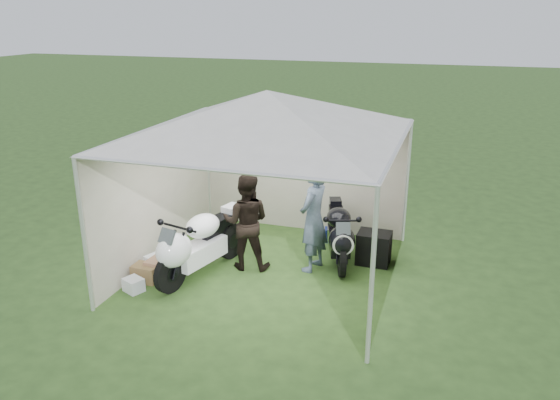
# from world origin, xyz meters

# --- Properties ---
(ground) EXTENTS (80.00, 80.00, 0.00)m
(ground) POSITION_xyz_m (0.00, 0.00, 0.00)
(ground) COLOR #29451B
(ground) RESTS_ON ground
(canopy_tent) EXTENTS (5.66, 5.66, 3.00)m
(canopy_tent) POSITION_xyz_m (-0.00, 0.03, 2.58)
(canopy_tent) COLOR silver
(canopy_tent) RESTS_ON ground
(motorcycle_white) EXTENTS (0.83, 2.09, 1.05)m
(motorcycle_white) POSITION_xyz_m (-1.03, -0.53, 0.58)
(motorcycle_white) COLOR black
(motorcycle_white) RESTS_ON ground
(motorcycle_black) EXTENTS (0.83, 1.85, 0.94)m
(motorcycle_black) POSITION_xyz_m (1.03, 0.74, 0.52)
(motorcycle_black) COLOR black
(motorcycle_black) RESTS_ON ground
(paddock_stand) EXTENTS (0.39, 0.31, 0.26)m
(paddock_stand) POSITION_xyz_m (0.77, 1.57, 0.13)
(paddock_stand) COLOR #1F30B0
(paddock_stand) RESTS_ON ground
(person_dark_jacket) EXTENTS (0.90, 0.76, 1.64)m
(person_dark_jacket) POSITION_xyz_m (-0.39, 0.04, 0.82)
(person_dark_jacket) COLOR black
(person_dark_jacket) RESTS_ON ground
(person_blue_jacket) EXTENTS (0.57, 0.74, 1.81)m
(person_blue_jacket) POSITION_xyz_m (0.68, 0.32, 0.90)
(person_blue_jacket) COLOR slate
(person_blue_jacket) RESTS_ON ground
(equipment_box) EXTENTS (0.57, 0.46, 0.56)m
(equipment_box) POSITION_xyz_m (1.62, 0.86, 0.28)
(equipment_box) COLOR black
(equipment_box) RESTS_ON ground
(crate_0) EXTENTS (0.54, 0.49, 0.30)m
(crate_0) POSITION_xyz_m (-1.67, -0.63, 0.15)
(crate_0) COLOR silver
(crate_0) RESTS_ON ground
(crate_1) EXTENTS (0.39, 0.39, 0.32)m
(crate_1) POSITION_xyz_m (-1.59, -0.80, 0.16)
(crate_1) COLOR #8D644B
(crate_1) RESTS_ON ground
(crate_2) EXTENTS (0.36, 0.34, 0.21)m
(crate_2) POSITION_xyz_m (-1.75, -1.31, 0.11)
(crate_2) COLOR silver
(crate_2) RESTS_ON ground
(crate_3) EXTENTS (0.41, 0.30, 0.27)m
(crate_3) POSITION_xyz_m (-1.75, -0.94, 0.14)
(crate_3) COLOR brown
(crate_3) RESTS_ON ground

